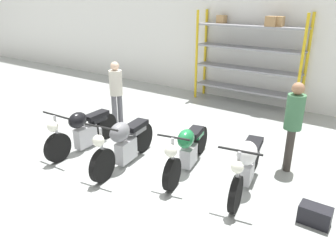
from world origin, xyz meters
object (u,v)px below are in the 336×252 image
(motorcycle_black, at_px, (83,130))
(motorcycle_grey, at_px, (124,142))
(shelving_rack, at_px, (249,55))
(person_near_rack, at_px, (116,89))
(toolbox, at_px, (315,215))
(motorcycle_white, at_px, (247,162))
(motorcycle_green, at_px, (187,149))
(person_browsing, at_px, (293,120))

(motorcycle_black, height_order, motorcycle_grey, motorcycle_grey)
(motorcycle_grey, bearing_deg, shelving_rack, 167.79)
(shelving_rack, relative_size, person_near_rack, 2.01)
(shelving_rack, bearing_deg, toolbox, -56.92)
(person_near_rack, bearing_deg, toolbox, 175.02)
(toolbox, bearing_deg, motorcycle_white, 164.33)
(motorcycle_green, bearing_deg, person_near_rack, -121.89)
(motorcycle_black, relative_size, motorcycle_grey, 1.00)
(motorcycle_black, relative_size, toolbox, 4.51)
(motorcycle_grey, xyz_separation_m, motorcycle_green, (1.09, 0.55, -0.04))
(motorcycle_grey, distance_m, toolbox, 3.48)
(shelving_rack, height_order, person_near_rack, shelving_rack)
(person_near_rack, distance_m, toolbox, 5.31)
(person_browsing, bearing_deg, motorcycle_white, 51.02)
(person_browsing, distance_m, person_near_rack, 4.27)
(motorcycle_black, bearing_deg, shelving_rack, 160.37)
(motorcycle_grey, relative_size, toolbox, 4.53)
(shelving_rack, distance_m, motorcycle_green, 4.67)
(motorcycle_white, relative_size, person_near_rack, 1.28)
(person_near_rack, bearing_deg, motorcycle_black, 115.43)
(motorcycle_grey, distance_m, person_near_rack, 2.30)
(motorcycle_white, distance_m, toolbox, 1.30)
(motorcycle_black, distance_m, motorcycle_grey, 1.20)
(person_browsing, bearing_deg, motorcycle_green, 17.11)
(motorcycle_grey, height_order, person_browsing, person_browsing)
(motorcycle_white, relative_size, person_browsing, 1.22)
(motorcycle_grey, bearing_deg, person_browsing, 114.47)
(motorcycle_black, bearing_deg, motorcycle_green, 100.33)
(motorcycle_green, height_order, toolbox, motorcycle_green)
(motorcycle_black, relative_size, motorcycle_white, 0.96)
(shelving_rack, distance_m, toolbox, 5.85)
(person_browsing, bearing_deg, motorcycle_black, 3.99)
(motorcycle_white, bearing_deg, motorcycle_grey, -85.34)
(motorcycle_black, bearing_deg, motorcycle_grey, 86.20)
(motorcycle_green, relative_size, motorcycle_white, 1.02)
(shelving_rack, xyz_separation_m, motorcycle_grey, (-0.34, -5.04, -1.00))
(shelving_rack, height_order, motorcycle_black, shelving_rack)
(toolbox, bearing_deg, motorcycle_black, -177.03)
(motorcycle_grey, bearing_deg, toolbox, 86.09)
(shelving_rack, bearing_deg, motorcycle_white, -66.79)
(motorcycle_white, relative_size, toolbox, 4.69)
(motorcycle_black, bearing_deg, motorcycle_white, 97.01)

